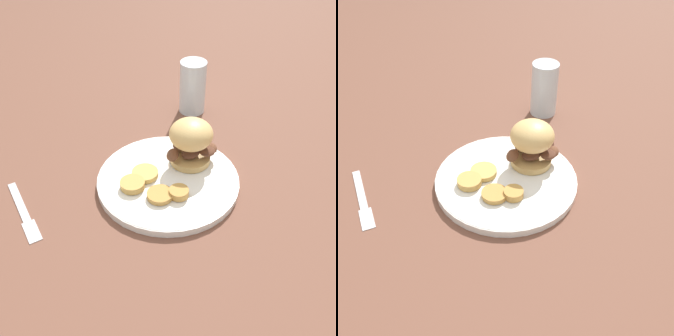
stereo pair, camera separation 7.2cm
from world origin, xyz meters
TOP-DOWN VIEW (x-y plane):
  - ground_plane at (0.00, 0.00)m, footprint 4.00×4.00m
  - dinner_plate at (0.00, 0.00)m, footprint 0.29×0.29m
  - sandwich at (-0.06, -0.05)m, footprint 0.12×0.10m
  - potato_round_0 at (0.03, 0.05)m, footprint 0.05×0.05m
  - potato_round_1 at (0.05, -0.01)m, footprint 0.05×0.05m
  - potato_round_2 at (0.07, 0.02)m, footprint 0.05×0.05m
  - potato_round_3 at (-0.01, 0.06)m, footprint 0.04×0.04m
  - fork at (0.29, 0.03)m, footprint 0.08×0.17m
  - drinking_glass at (-0.11, -0.27)m, footprint 0.07×0.07m

SIDE VIEW (x-z plane):
  - ground_plane at x=0.00m, z-range 0.00..0.00m
  - fork at x=0.29m, z-range 0.00..0.00m
  - dinner_plate at x=0.00m, z-range 0.00..0.02m
  - potato_round_0 at x=0.03m, z-range 0.02..0.03m
  - potato_round_1 at x=0.05m, z-range 0.02..0.03m
  - potato_round_2 at x=0.07m, z-range 0.02..0.03m
  - potato_round_3 at x=-0.01m, z-range 0.02..0.03m
  - drinking_glass at x=-0.11m, z-range 0.00..0.14m
  - sandwich at x=-0.06m, z-range 0.02..0.12m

